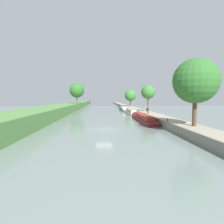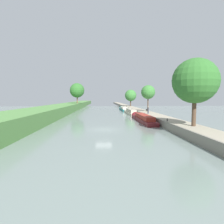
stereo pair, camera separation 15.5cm
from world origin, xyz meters
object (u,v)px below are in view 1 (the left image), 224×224
park_bench (147,109)px  person_walking (148,110)px  narrowboat_cream (130,112)px  mooring_bollard_near (168,120)px  mooring_bollard_far (126,106)px  narrowboat_maroon (143,118)px  narrowboat_teal (123,109)px

park_bench → person_walking: bearing=-102.7°
narrowboat_cream → mooring_bollard_near: size_ratio=34.21×
mooring_bollard_near → mooring_bollard_far: 48.47m
mooring_bollard_far → narrowboat_cream: bearing=-94.6°
narrowboat_maroon → narrowboat_cream: size_ratio=1.07×
narrowboat_teal → mooring_bollard_near: size_ratio=30.57×
mooring_bollard_far → park_bench: 24.68m
narrowboat_teal → park_bench: bearing=-75.7°
narrowboat_maroon → narrowboat_cream: (0.17, 17.61, 0.02)m
narrowboat_maroon → mooring_bollard_near: mooring_bollard_near is taller
mooring_bollard_far → mooring_bollard_near: bearing=-90.0°
narrowboat_maroon → mooring_bollard_far: bearing=87.2°
person_walking → mooring_bollard_near: bearing=-92.3°
park_bench → mooring_bollard_near: bearing=-96.5°
narrowboat_cream → mooring_bollard_far: mooring_bollard_far is taller
narrowboat_teal → mooring_bollard_near: (2.01, -42.58, 0.80)m
person_walking → mooring_bollard_far: size_ratio=3.69×
narrowboat_maroon → narrowboat_cream: narrowboat_cream is taller
narrowboat_cream → narrowboat_teal: 15.78m
narrowboat_maroon → narrowboat_cream: bearing=89.4°
narrowboat_maroon → person_walking: bearing=64.2°
narrowboat_maroon → park_bench: size_ratio=10.97×
narrowboat_maroon → narrowboat_teal: size_ratio=1.20×
narrowboat_teal → mooring_bollard_far: bearing=71.1°
mooring_bollard_near → narrowboat_maroon: bearing=101.8°
narrowboat_cream → park_bench: (4.49, -2.86, 0.85)m
mooring_bollard_near → mooring_bollard_far: bearing=90.0°
narrowboat_cream → park_bench: size_ratio=10.26×
narrowboat_teal → park_bench: size_ratio=9.17×
narrowboat_teal → person_walking: (2.60, -28.19, 1.45)m
person_walking → narrowboat_teal: bearing=95.3°
person_walking → mooring_bollard_far: (-0.58, 34.08, -0.65)m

